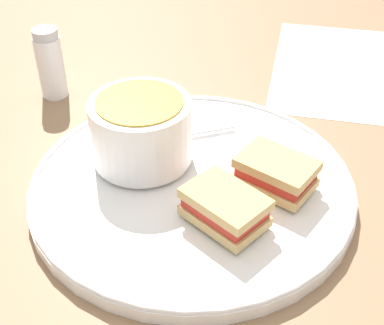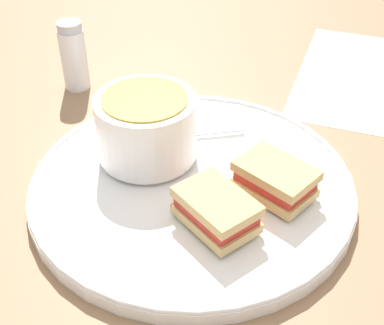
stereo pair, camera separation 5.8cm
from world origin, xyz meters
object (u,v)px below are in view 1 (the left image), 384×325
Objects in this scene: spoon at (165,137)px; sandwich_half_far at (276,172)px; soup_bowl at (141,130)px; salt_shaker at (50,64)px; sandwich_half_near at (225,207)px.

spoon is 0.15m from sandwich_half_far.
salt_shaker reaches higher than soup_bowl.
salt_shaker reaches higher than sandwich_half_near.
sandwich_half_far reaches higher than spoon.
sandwich_half_near is 0.96× the size of salt_shaker.
sandwich_half_far is at bearing 163.84° from soup_bowl.
spoon is at bearing -32.25° from sandwich_half_far.
soup_bowl is 0.14m from sandwich_half_near.
spoon is at bearing -121.14° from soup_bowl.
sandwich_half_near is 0.99× the size of sandwich_half_far.
soup_bowl is 0.06m from spoon.
soup_bowl is 1.17× the size of sandwich_half_far.
soup_bowl is 0.99× the size of spoon.
salt_shaker is (0.17, -0.13, 0.03)m from spoon.
soup_bowl is at bearing 39.20° from spoon.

